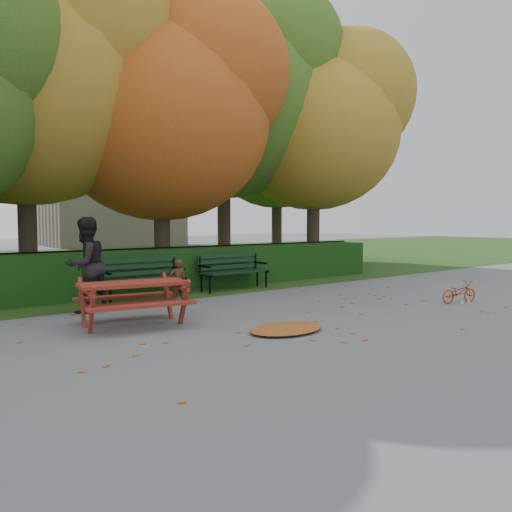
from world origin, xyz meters
TOP-DOWN VIEW (x-y plane):
  - ground at (0.00, 0.00)m, footprint 90.00×90.00m
  - grass_strip at (0.00, 14.00)m, footprint 90.00×90.00m
  - building_right at (8.00, 28.00)m, footprint 9.00×6.00m
  - hedge at (0.00, 4.50)m, footprint 13.00×0.90m
  - iron_fence at (0.00, 5.30)m, footprint 14.00×0.04m
  - tree_b at (-2.44, 6.75)m, footprint 6.72×6.40m
  - tree_c at (0.83, 5.96)m, footprint 6.30×6.00m
  - tree_d at (3.88, 7.23)m, footprint 7.14×6.80m
  - tree_e at (6.52, 5.77)m, footprint 6.09×5.80m
  - tree_g at (8.33, 9.76)m, footprint 6.30×6.00m
  - bench_left at (-1.30, 3.70)m, footprint 1.80×0.57m
  - bench_right at (1.10, 3.70)m, footprint 1.80×0.57m
  - picnic_table at (-2.67, 1.22)m, footprint 1.86×1.60m
  - leaf_pile at (-1.02, -0.64)m, footprint 1.34×1.00m
  - leaf_scatter at (0.00, 0.30)m, footprint 9.00×5.70m
  - child at (-1.07, 2.58)m, footprint 0.38×0.29m
  - adult at (-2.83, 2.86)m, footprint 1.05×0.95m
  - bicycle at (3.54, -0.89)m, footprint 0.92×0.52m

SIDE VIEW (x-z plane):
  - ground at x=0.00m, z-range 0.00..0.00m
  - grass_strip at x=0.00m, z-range 0.01..0.01m
  - leaf_scatter at x=0.00m, z-range 0.00..0.01m
  - leaf_pile at x=-1.02m, z-range 0.00..0.09m
  - bicycle at x=3.54m, z-range 0.00..0.46m
  - child at x=-1.07m, z-range 0.00..0.92m
  - hedge at x=0.00m, z-range 0.00..1.00m
  - bench_left at x=-1.30m, z-range 0.08..0.96m
  - bench_right at x=1.10m, z-range 0.08..0.96m
  - iron_fence at x=0.00m, z-range 0.03..1.05m
  - picnic_table at x=-2.67m, z-range 0.15..0.96m
  - adult at x=-2.83m, z-range 0.00..1.77m
  - tree_c at x=0.83m, z-range 0.82..8.82m
  - tree_e at x=6.52m, z-range 1.01..9.16m
  - tree_g at x=8.33m, z-range 1.10..9.65m
  - tree_b at x=-2.44m, z-range 1.01..9.80m
  - tree_d at x=3.88m, z-range 1.19..10.77m
  - building_right at x=8.00m, z-range 0.00..12.00m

